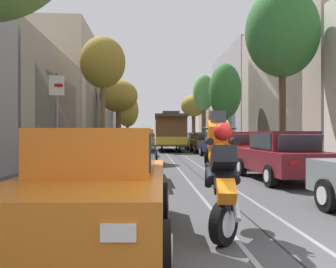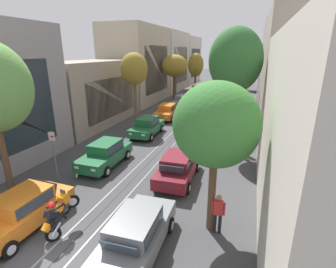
{
  "view_description": "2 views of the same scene",
  "coord_description": "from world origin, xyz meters",
  "px_view_note": "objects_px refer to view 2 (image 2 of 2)",
  "views": [
    {
      "loc": [
        -1.76,
        -3.58,
        1.52
      ],
      "look_at": [
        -0.07,
        28.42,
        1.45
      ],
      "focal_mm": 37.47,
      "sensor_mm": 36.0,
      "label": 1
    },
    {
      "loc": [
        6.06,
        -5.15,
        7.08
      ],
      "look_at": [
        0.0,
        12.98,
        0.79
      ],
      "focal_mm": 26.96,
      "sensor_mm": 36.0,
      "label": 2
    }
  ],
  "objects_px": {
    "street_tree_kerb_right_near": "(216,126)",
    "street_tree_kerb_right_second": "(235,61)",
    "parked_car_blue_sixth_left": "(194,93)",
    "street_tree_kerb_left_second": "(134,70)",
    "parked_car_grey_near_right": "(136,233)",
    "parked_car_orange_fourth_left": "(167,112)",
    "parked_car_red_mid_right": "(198,138)",
    "street_tree_kerb_left_mid": "(175,67)",
    "parked_car_orange_near_left": "(22,211)",
    "street_tree_kerb_right_far": "(247,61)",
    "parked_car_silver_far_right": "(227,95)",
    "fire_hydrant": "(215,149)",
    "parked_car_brown_fifth_right": "(219,108)",
    "parked_car_green_second_left": "(105,154)",
    "parked_car_maroon_second_right": "(178,167)",
    "street_sign_post": "(54,151)",
    "parked_car_grey_fifth_left": "(182,101)",
    "pedestrian_on_left_pavement": "(245,143)",
    "motorcycle_with_rider": "(58,214)",
    "parked_car_beige_sixth_right": "(224,101)",
    "street_tree_kerb_right_mid": "(239,72)",
    "parked_car_navy_fourth_right": "(211,120)",
    "street_tree_kerb_left_fourth": "(196,65)",
    "pedestrian_on_right_pavement": "(218,212)",
    "cable_car_trolley": "(202,96)",
    "parked_car_green_mid_left": "(147,126)"
  },
  "relations": [
    {
      "from": "parked_car_orange_near_left",
      "to": "parked_car_brown_fifth_right",
      "type": "bearing_deg",
      "value": 77.3
    },
    {
      "from": "pedestrian_on_left_pavement",
      "to": "fire_hydrant",
      "type": "relative_size",
      "value": 1.91
    },
    {
      "from": "parked_car_brown_fifth_right",
      "to": "parked_car_blue_sixth_left",
      "type": "bearing_deg",
      "value": 117.56
    },
    {
      "from": "street_tree_kerb_right_near",
      "to": "street_tree_kerb_right_mid",
      "type": "height_order",
      "value": "street_tree_kerb_right_mid"
    },
    {
      "from": "street_tree_kerb_left_fourth",
      "to": "pedestrian_on_right_pavement",
      "type": "bearing_deg",
      "value": -76.1
    },
    {
      "from": "parked_car_red_mid_right",
      "to": "street_tree_kerb_right_far",
      "type": "relative_size",
      "value": 0.62
    },
    {
      "from": "parked_car_orange_near_left",
      "to": "fire_hydrant",
      "type": "xyz_separation_m",
      "value": [
        6.45,
        10.39,
        -0.38
      ]
    },
    {
      "from": "parked_car_maroon_second_right",
      "to": "parked_car_brown_fifth_right",
      "type": "height_order",
      "value": "same"
    },
    {
      "from": "parked_car_orange_near_left",
      "to": "street_tree_kerb_right_far",
      "type": "height_order",
      "value": "street_tree_kerb_right_far"
    },
    {
      "from": "parked_car_grey_fifth_left",
      "to": "street_tree_kerb_left_fourth",
      "type": "bearing_deg",
      "value": 96.96
    },
    {
      "from": "parked_car_grey_fifth_left",
      "to": "parked_car_red_mid_right",
      "type": "relative_size",
      "value": 1.01
    },
    {
      "from": "parked_car_beige_sixth_right",
      "to": "street_tree_kerb_right_far",
      "type": "relative_size",
      "value": 0.62
    },
    {
      "from": "parked_car_beige_sixth_right",
      "to": "street_tree_kerb_right_far",
      "type": "xyz_separation_m",
      "value": [
        2.0,
        17.75,
        4.6
      ]
    },
    {
      "from": "street_tree_kerb_right_near",
      "to": "street_tree_kerb_right_second",
      "type": "xyz_separation_m",
      "value": [
        -0.17,
        9.47,
        1.96
      ]
    },
    {
      "from": "parked_car_blue_sixth_left",
      "to": "motorcycle_with_rider",
      "type": "xyz_separation_m",
      "value": [
        1.81,
        -32.08,
        0.18
      ]
    },
    {
      "from": "parked_car_blue_sixth_left",
      "to": "motorcycle_with_rider",
      "type": "height_order",
      "value": "motorcycle_with_rider"
    },
    {
      "from": "parked_car_beige_sixth_right",
      "to": "pedestrian_on_left_pavement",
      "type": "height_order",
      "value": "pedestrian_on_left_pavement"
    },
    {
      "from": "parked_car_red_mid_right",
      "to": "street_tree_kerb_left_mid",
      "type": "distance_m",
      "value": 19.43
    },
    {
      "from": "parked_car_grey_near_right",
      "to": "parked_car_orange_near_left",
      "type": "bearing_deg",
      "value": -176.93
    },
    {
      "from": "street_tree_kerb_left_second",
      "to": "parked_car_grey_near_right",
      "type": "bearing_deg",
      "value": -64.66
    },
    {
      "from": "parked_car_grey_fifth_left",
      "to": "parked_car_green_mid_left",
      "type": "bearing_deg",
      "value": -88.87
    },
    {
      "from": "parked_car_brown_fifth_right",
      "to": "street_tree_kerb_right_far",
      "type": "relative_size",
      "value": 0.62
    },
    {
      "from": "street_tree_kerb_left_mid",
      "to": "pedestrian_on_left_pavement",
      "type": "relative_size",
      "value": 4.16
    },
    {
      "from": "parked_car_red_mid_right",
      "to": "parked_car_silver_far_right",
      "type": "height_order",
      "value": "same"
    },
    {
      "from": "cable_car_trolley",
      "to": "street_tree_kerb_left_mid",
      "type": "bearing_deg",
      "value": 144.25
    },
    {
      "from": "parked_car_blue_sixth_left",
      "to": "street_tree_kerb_left_second",
      "type": "distance_m",
      "value": 17.9
    },
    {
      "from": "parked_car_orange_near_left",
      "to": "street_tree_kerb_right_second",
      "type": "height_order",
      "value": "street_tree_kerb_right_second"
    },
    {
      "from": "street_tree_kerb_right_mid",
      "to": "parked_car_silver_far_right",
      "type": "bearing_deg",
      "value": 102.12
    },
    {
      "from": "parked_car_maroon_second_right",
      "to": "street_sign_post",
      "type": "height_order",
      "value": "street_sign_post"
    },
    {
      "from": "parked_car_green_second_left",
      "to": "pedestrian_on_right_pavement",
      "type": "bearing_deg",
      "value": -28.32
    },
    {
      "from": "street_sign_post",
      "to": "parked_car_grey_fifth_left",
      "type": "bearing_deg",
      "value": 86.34
    },
    {
      "from": "parked_car_grey_near_right",
      "to": "street_tree_kerb_left_mid",
      "type": "bearing_deg",
      "value": 104.35
    },
    {
      "from": "parked_car_green_second_left",
      "to": "parked_car_maroon_second_right",
      "type": "bearing_deg",
      "value": -4.7
    },
    {
      "from": "parked_car_orange_near_left",
      "to": "street_tree_kerb_left_mid",
      "type": "distance_m",
      "value": 29.24
    },
    {
      "from": "parked_car_red_mid_right",
      "to": "street_tree_kerb_left_second",
      "type": "distance_m",
      "value": 9.14
    },
    {
      "from": "parked_car_green_second_left",
      "to": "street_tree_kerb_left_mid",
      "type": "bearing_deg",
      "value": 95.62
    },
    {
      "from": "street_tree_kerb_right_second",
      "to": "pedestrian_on_right_pavement",
      "type": "xyz_separation_m",
      "value": [
        0.49,
        -9.67,
        -5.45
      ]
    },
    {
      "from": "parked_car_maroon_second_right",
      "to": "motorcycle_with_rider",
      "type": "xyz_separation_m",
      "value": [
        -3.17,
        -5.91,
        0.18
      ]
    },
    {
      "from": "cable_car_trolley",
      "to": "parked_car_orange_near_left",
      "type": "bearing_deg",
      "value": -95.56
    },
    {
      "from": "parked_car_orange_near_left",
      "to": "parked_car_navy_fourth_right",
      "type": "height_order",
      "value": "same"
    },
    {
      "from": "parked_car_grey_fifth_left",
      "to": "parked_car_red_mid_right",
      "type": "distance_m",
      "value": 15.03
    },
    {
      "from": "parked_car_silver_far_right",
      "to": "fire_hydrant",
      "type": "distance_m",
      "value": 22.37
    },
    {
      "from": "street_tree_kerb_right_far",
      "to": "fire_hydrant",
      "type": "xyz_separation_m",
      "value": [
        -0.62,
        -34.93,
        -4.97
      ]
    },
    {
      "from": "parked_car_green_second_left",
      "to": "parked_car_orange_fourth_left",
      "type": "bearing_deg",
      "value": 90.33
    },
    {
      "from": "parked_car_grey_near_right",
      "to": "parked_car_maroon_second_right",
      "type": "distance_m",
      "value": 5.76
    },
    {
      "from": "parked_car_orange_fourth_left",
      "to": "parked_car_blue_sixth_left",
      "type": "xyz_separation_m",
      "value": [
        0.08,
        13.18,
        0.0
      ]
    },
    {
      "from": "fire_hydrant",
      "to": "street_sign_post",
      "type": "height_order",
      "value": "street_sign_post"
    },
    {
      "from": "parked_car_grey_near_right",
      "to": "cable_car_trolley",
      "type": "distance_m",
      "value": 25.31
    },
    {
      "from": "parked_car_orange_fourth_left",
      "to": "street_tree_kerb_right_near",
      "type": "xyz_separation_m",
      "value": [
        7.52,
        -16.57,
        3.68
      ]
    },
    {
      "from": "street_tree_kerb_left_fourth",
      "to": "street_sign_post",
      "type": "xyz_separation_m",
      "value": [
        0.7,
        -38.77,
        -2.71
      ]
    }
  ]
}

